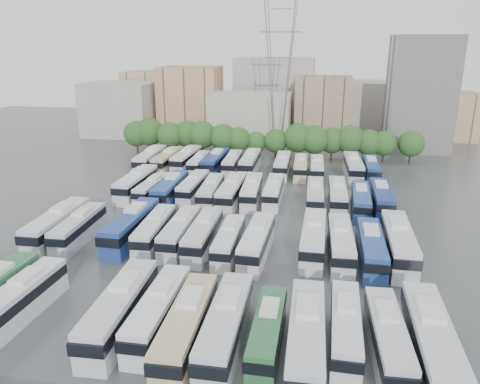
% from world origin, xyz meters
% --- Properties ---
extents(ground, '(220.00, 220.00, 0.00)m').
position_xyz_m(ground, '(0.00, 0.00, 0.00)').
color(ground, '#424447').
rests_on(ground, ground).
extents(tree_line, '(65.83, 7.80, 8.09)m').
position_xyz_m(tree_line, '(-1.28, 42.11, 4.51)').
color(tree_line, black).
rests_on(tree_line, ground).
extents(city_buildings, '(102.00, 35.00, 20.00)m').
position_xyz_m(city_buildings, '(-7.46, 71.86, 7.87)').
color(city_buildings, '#9E998E').
rests_on(city_buildings, ground).
extents(apartment_tower, '(14.00, 14.00, 26.00)m').
position_xyz_m(apartment_tower, '(34.00, 58.00, 13.00)').
color(apartment_tower, silver).
rests_on(apartment_tower, ground).
extents(electricity_pylon, '(9.00, 6.91, 33.83)m').
position_xyz_m(electricity_pylon, '(2.00, 50.00, 18.66)').
color(electricity_pylon, slate).
rests_on(electricity_pylon, ground).
extents(bus_r0_s2, '(3.19, 12.37, 3.85)m').
position_xyz_m(bus_r0_s2, '(-14.90, -23.90, 1.89)').
color(bus_r0_s2, silver).
rests_on(bus_r0_s2, ground).
extents(bus_r0_s5, '(3.40, 13.50, 4.21)m').
position_xyz_m(bus_r0_s5, '(-4.92, -23.87, 2.07)').
color(bus_r0_s5, silver).
rests_on(bus_r0_s5, ground).
extents(bus_r0_s6, '(2.70, 12.24, 3.84)m').
position_xyz_m(bus_r0_s6, '(-1.54, -23.35, 1.88)').
color(bus_r0_s6, white).
rests_on(bus_r0_s6, ground).
extents(bus_r0_s7, '(3.09, 12.90, 4.03)m').
position_xyz_m(bus_r0_s7, '(1.63, -25.26, 1.98)').
color(bus_r0_s7, '#CDB88D').
rests_on(bus_r0_s7, ground).
extents(bus_r0_s8, '(2.91, 13.06, 4.09)m').
position_xyz_m(bus_r0_s8, '(4.87, -24.76, 2.01)').
color(bus_r0_s8, silver).
rests_on(bus_r0_s8, ground).
extents(bus_r0_s9, '(2.43, 10.79, 3.38)m').
position_xyz_m(bus_r0_s9, '(8.35, -24.41, 1.66)').
color(bus_r0_s9, '#2C663B').
rests_on(bus_r0_s9, ground).
extents(bus_r0_s10, '(3.11, 13.37, 4.18)m').
position_xyz_m(bus_r0_s10, '(11.59, -25.28, 2.05)').
color(bus_r0_s10, silver).
rests_on(bus_r0_s10, ground).
extents(bus_r0_s11, '(2.70, 11.40, 3.56)m').
position_xyz_m(bus_r0_s11, '(14.78, -22.86, 1.75)').
color(bus_r0_s11, silver).
rests_on(bus_r0_s11, ground).
extents(bus_r0_s12, '(3.02, 11.82, 3.68)m').
position_xyz_m(bus_r0_s12, '(18.10, -23.91, 1.81)').
color(bus_r0_s12, silver).
rests_on(bus_r0_s12, ground).
extents(bus_r0_s13, '(3.11, 13.67, 4.28)m').
position_xyz_m(bus_r0_s13, '(21.35, -24.26, 2.10)').
color(bus_r0_s13, silver).
rests_on(bus_r0_s13, ground).
extents(bus_r1_s0, '(3.09, 13.28, 4.15)m').
position_xyz_m(bus_r1_s0, '(-21.22, -6.41, 2.04)').
color(bus_r1_s0, silver).
rests_on(bus_r1_s0, ground).
extents(bus_r1_s1, '(2.98, 11.94, 3.72)m').
position_xyz_m(bus_r1_s1, '(-18.27, -6.42, 1.83)').
color(bus_r1_s1, silver).
rests_on(bus_r1_s1, ground).
extents(bus_r1_s3, '(3.14, 13.46, 4.21)m').
position_xyz_m(bus_r1_s3, '(-11.57, -5.19, 2.07)').
color(bus_r1_s3, navy).
rests_on(bus_r1_s3, ground).
extents(bus_r1_s4, '(3.10, 11.93, 3.71)m').
position_xyz_m(bus_r1_s4, '(-8.33, -5.51, 1.82)').
color(bus_r1_s4, silver).
rests_on(bus_r1_s4, ground).
extents(bus_r1_s5, '(2.70, 12.03, 3.77)m').
position_xyz_m(bus_r1_s5, '(-4.94, -5.51, 1.85)').
color(bus_r1_s5, silver).
rests_on(bus_r1_s5, ground).
extents(bus_r1_s6, '(2.80, 12.32, 3.86)m').
position_xyz_m(bus_r1_s6, '(-1.86, -5.96, 1.89)').
color(bus_r1_s6, silver).
rests_on(bus_r1_s6, ground).
extents(bus_r1_s7, '(2.59, 11.21, 3.51)m').
position_xyz_m(bus_r1_s7, '(1.57, -6.94, 1.72)').
color(bus_r1_s7, silver).
rests_on(bus_r1_s7, ground).
extents(bus_r1_s8, '(3.15, 12.46, 3.88)m').
position_xyz_m(bus_r1_s8, '(5.01, -6.98, 1.91)').
color(bus_r1_s8, silver).
rests_on(bus_r1_s8, ground).
extents(bus_r1_s10, '(3.02, 12.89, 4.03)m').
position_xyz_m(bus_r1_s10, '(11.66, -4.89, 1.98)').
color(bus_r1_s10, silver).
rests_on(bus_r1_s10, ground).
extents(bus_r1_s11, '(3.04, 12.52, 3.91)m').
position_xyz_m(bus_r1_s11, '(14.88, -5.81, 1.92)').
color(bus_r1_s11, silver).
rests_on(bus_r1_s11, ground).
extents(bus_r1_s12, '(2.71, 12.35, 3.87)m').
position_xyz_m(bus_r1_s12, '(18.30, -6.60, 1.90)').
color(bus_r1_s12, navy).
rests_on(bus_r1_s12, ground).
extents(bus_r1_s13, '(3.18, 13.74, 4.30)m').
position_xyz_m(bus_r1_s13, '(21.55, -4.96, 2.11)').
color(bus_r1_s13, silver).
rests_on(bus_r1_s13, ground).
extents(bus_r2_s1, '(3.04, 13.18, 4.12)m').
position_xyz_m(bus_r2_s1, '(-18.11, 12.83, 2.02)').
color(bus_r2_s1, silver).
rests_on(bus_r2_s1, ground).
extents(bus_r2_s2, '(2.86, 11.13, 3.46)m').
position_xyz_m(bus_r2_s2, '(-14.84, 11.37, 1.70)').
color(bus_r2_s2, silver).
rests_on(bus_r2_s2, ground).
extents(bus_r2_s3, '(2.85, 12.60, 3.95)m').
position_xyz_m(bus_r2_s3, '(-11.56, 10.93, 1.94)').
color(bus_r2_s3, navy).
rests_on(bus_r2_s3, ground).
extents(bus_r2_s4, '(2.78, 11.76, 3.67)m').
position_xyz_m(bus_r2_s4, '(-8.42, 13.21, 1.80)').
color(bus_r2_s4, silver).
rests_on(bus_r2_s4, ground).
extents(bus_r2_s5, '(3.14, 11.90, 3.70)m').
position_xyz_m(bus_r2_s5, '(-4.95, 11.30, 1.82)').
color(bus_r2_s5, silver).
rests_on(bus_r2_s5, ground).
extents(bus_r2_s6, '(2.93, 12.76, 3.99)m').
position_xyz_m(bus_r2_s6, '(-1.60, 11.17, 1.96)').
color(bus_r2_s6, silver).
rests_on(bus_r2_s6, ground).
extents(bus_r2_s7, '(3.15, 12.06, 3.75)m').
position_xyz_m(bus_r2_s7, '(1.43, 12.59, 1.84)').
color(bus_r2_s7, silver).
rests_on(bus_r2_s7, ground).
extents(bus_r2_s8, '(2.60, 11.54, 3.61)m').
position_xyz_m(bus_r2_s8, '(4.85, 13.30, 1.77)').
color(bus_r2_s8, silver).
rests_on(bus_r2_s8, ground).
extents(bus_r2_s10, '(2.82, 11.77, 3.68)m').
position_xyz_m(bus_r2_s10, '(11.46, 12.22, 1.81)').
color(bus_r2_s10, silver).
rests_on(bus_r2_s10, ground).
extents(bus_r2_s11, '(2.78, 12.08, 3.78)m').
position_xyz_m(bus_r2_s11, '(14.93, 12.59, 1.86)').
color(bus_r2_s11, silver).
rests_on(bus_r2_s11, ground).
extents(bus_r2_s12, '(2.92, 11.94, 3.72)m').
position_xyz_m(bus_r2_s12, '(18.31, 10.78, 1.83)').
color(bus_r2_s12, navy).
rests_on(bus_r2_s12, ground).
extents(bus_r2_s13, '(2.78, 12.45, 3.90)m').
position_xyz_m(bus_r2_s13, '(21.45, 12.31, 1.92)').
color(bus_r2_s13, navy).
rests_on(bus_r2_s13, ground).
extents(bus_r3_s0, '(3.23, 13.24, 4.13)m').
position_xyz_m(bus_r3_s0, '(-21.61, 28.88, 2.03)').
color(bus_r3_s0, silver).
rests_on(bus_r3_s0, ground).
extents(bus_r3_s1, '(3.09, 12.56, 3.92)m').
position_xyz_m(bus_r3_s1, '(-18.12, 29.18, 1.92)').
color(bus_r3_s1, '#C3B186').
rests_on(bus_r3_s1, ground).
extents(bus_r3_s2, '(3.33, 12.74, 3.96)m').
position_xyz_m(bus_r3_s2, '(-14.75, 30.96, 1.94)').
color(bus_r3_s2, silver).
rests_on(bus_r3_s2, ground).
extents(bus_r3_s3, '(2.48, 10.81, 3.38)m').
position_xyz_m(bus_r3_s3, '(-11.65, 29.18, 1.66)').
color(bus_r3_s3, silver).
rests_on(bus_r3_s3, ground).
extents(bus_r3_s4, '(3.20, 12.98, 4.05)m').
position_xyz_m(bus_r3_s4, '(-8.31, 29.14, 1.99)').
color(bus_r3_s4, navy).
rests_on(bus_r3_s4, ground).
extents(bus_r3_s5, '(2.82, 11.64, 3.63)m').
position_xyz_m(bus_r3_s5, '(-5.02, 29.97, 1.78)').
color(bus_r3_s5, silver).
rests_on(bus_r3_s5, ground).
extents(bus_r3_s6, '(2.79, 12.63, 3.96)m').
position_xyz_m(bus_r3_s6, '(-1.54, 30.19, 1.94)').
color(bus_r3_s6, silver).
rests_on(bus_r3_s6, ground).
extents(bus_r3_s8, '(2.75, 12.02, 3.76)m').
position_xyz_m(bus_r3_s8, '(4.83, 29.76, 1.85)').
color(bus_r3_s8, silver).
rests_on(bus_r3_s8, ground).
extents(bus_r3_s9, '(2.81, 11.44, 3.57)m').
position_xyz_m(bus_r3_s9, '(8.36, 29.25, 1.75)').
color(bus_r3_s9, beige).
rests_on(bus_r3_s9, ground).
extents(bus_r3_s10, '(2.72, 11.24, 3.51)m').
position_xyz_m(bus_r3_s10, '(11.44, 29.09, 1.72)').
color(bus_r3_s10, white).
rests_on(bus_r3_s10, ground).
extents(bus_r3_s12, '(3.42, 13.03, 4.05)m').
position_xyz_m(bus_r3_s12, '(18.20, 29.94, 1.99)').
color(bus_r3_s12, silver).
rests_on(bus_r3_s12, ground).
extents(bus_r3_s13, '(2.64, 11.74, 3.68)m').
position_xyz_m(bus_r3_s13, '(21.52, 29.83, 1.81)').
color(bus_r3_s13, navy).
rests_on(bus_r3_s13, ground).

